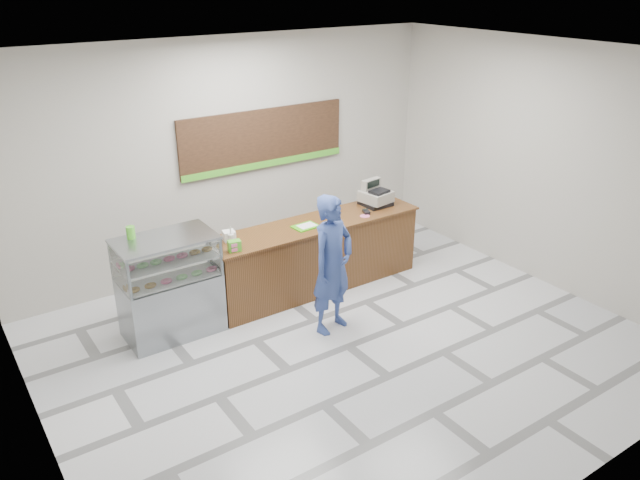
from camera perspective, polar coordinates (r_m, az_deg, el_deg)
floor at (r=7.92m, az=2.63°, el=-9.68°), size 7.00×7.00×0.00m
back_wall at (r=9.55m, az=-8.11°, el=7.61°), size 7.00×0.00×7.00m
ceiling at (r=6.67m, az=3.20°, el=16.32°), size 7.00×7.00×0.00m
sales_counter at (r=9.05m, az=-0.39°, el=-1.40°), size 3.26×0.76×1.03m
display_case at (r=8.08m, az=-13.60°, el=-4.09°), size 1.22×0.72×1.33m
menu_board at (r=9.71m, az=-5.13°, el=9.14°), size 2.80×0.06×0.90m
cash_register at (r=9.51m, az=5.07°, el=4.04°), size 0.46×0.48×0.38m
card_terminal at (r=9.21m, az=4.25°, el=2.59°), size 0.13×0.18×0.04m
serving_tray at (r=8.68m, az=-1.32°, el=1.25°), size 0.37×0.28×0.02m
napkin_box at (r=8.33m, az=-8.32°, el=0.39°), size 0.18×0.18×0.13m
straw_cup at (r=8.24m, az=-8.15°, el=0.13°), size 0.08×0.08×0.12m
promo_box at (r=8.00m, az=-7.84°, el=-0.53°), size 0.18×0.14×0.14m
donut_decal at (r=9.09m, az=4.13°, el=2.19°), size 0.14×0.14×0.00m
green_cup_left at (r=7.89m, az=-16.90°, el=0.69°), size 0.10×0.10×0.15m
green_cup_right at (r=7.88m, az=-16.95°, el=0.65°), size 0.10×0.10×0.15m
customer at (r=7.86m, az=1.15°, el=-2.25°), size 0.76×0.60×1.83m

